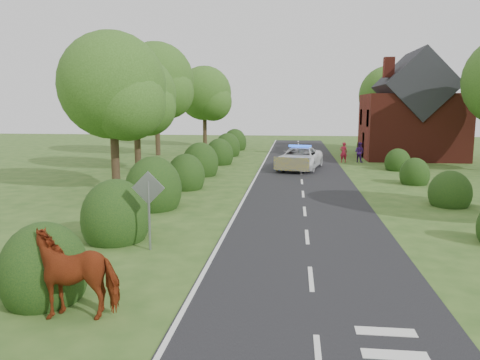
# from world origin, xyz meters

# --- Properties ---
(ground) EXTENTS (120.00, 120.00, 0.00)m
(ground) POSITION_xyz_m (0.00, 0.00, 0.00)
(ground) COLOR #2F531D
(road) EXTENTS (6.00, 70.00, 0.02)m
(road) POSITION_xyz_m (0.00, 15.00, 0.01)
(road) COLOR black
(road) RESTS_ON ground
(road_markings) EXTENTS (4.96, 70.00, 0.01)m
(road_markings) POSITION_xyz_m (-1.60, 12.93, 0.03)
(road_markings) COLOR white
(road_markings) RESTS_ON road
(hedgerow_left) EXTENTS (2.75, 50.41, 3.00)m
(hedgerow_left) POSITION_xyz_m (-6.51, 11.69, 0.75)
(hedgerow_left) COLOR black
(hedgerow_left) RESTS_ON ground
(hedgerow_right) EXTENTS (2.10, 45.78, 2.10)m
(hedgerow_right) POSITION_xyz_m (6.60, 11.21, 0.55)
(hedgerow_right) COLOR black
(hedgerow_right) RESTS_ON ground
(tree_left_a) EXTENTS (5.74, 5.60, 8.38)m
(tree_left_a) POSITION_xyz_m (-9.75, 11.86, 5.34)
(tree_left_a) COLOR #332316
(tree_left_a) RESTS_ON ground
(tree_left_b) EXTENTS (5.74, 5.60, 8.07)m
(tree_left_b) POSITION_xyz_m (-11.25, 19.86, 5.04)
(tree_left_b) COLOR #332316
(tree_left_b) RESTS_ON ground
(tree_left_c) EXTENTS (6.97, 6.80, 10.22)m
(tree_left_c) POSITION_xyz_m (-12.70, 29.83, 6.53)
(tree_left_c) COLOR #332316
(tree_left_c) RESTS_ON ground
(tree_left_d) EXTENTS (6.15, 6.00, 8.89)m
(tree_left_d) POSITION_xyz_m (-10.23, 39.85, 5.64)
(tree_left_d) COLOR #332316
(tree_left_d) RESTS_ON ground
(tree_right_c) EXTENTS (6.15, 6.00, 8.58)m
(tree_right_c) POSITION_xyz_m (9.27, 37.85, 5.34)
(tree_right_c) COLOR #332316
(tree_right_c) RESTS_ON ground
(road_sign) EXTENTS (1.06, 0.08, 2.53)m
(road_sign) POSITION_xyz_m (-5.00, 2.00, 1.65)
(road_sign) COLOR gray
(road_sign) RESTS_ON ground
(house) EXTENTS (8.00, 7.40, 9.17)m
(house) POSITION_xyz_m (9.49, 30.00, 3.79)
(house) COLOR maroon
(house) RESTS_ON ground
(cow) EXTENTS (2.43, 1.61, 1.59)m
(cow) POSITION_xyz_m (-5.19, -2.56, 0.79)
(cow) COLOR #6A280C
(cow) RESTS_ON ground
(police_van) EXTENTS (3.72, 6.17, 1.74)m
(police_van) POSITION_xyz_m (-0.09, 21.73, 0.80)
(police_van) COLOR white
(police_van) RESTS_ON ground
(pedestrian_red) EXTENTS (0.66, 0.49, 1.63)m
(pedestrian_red) POSITION_xyz_m (3.46, 26.26, 0.81)
(pedestrian_red) COLOR #B61D37
(pedestrian_red) RESTS_ON ground
(pedestrian_purple) EXTENTS (1.00, 0.97, 1.63)m
(pedestrian_purple) POSITION_xyz_m (4.74, 26.49, 0.81)
(pedestrian_purple) COLOR #41196C
(pedestrian_purple) RESTS_ON ground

